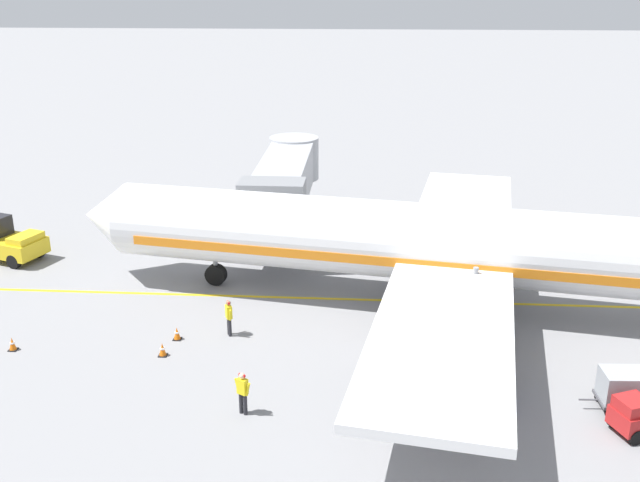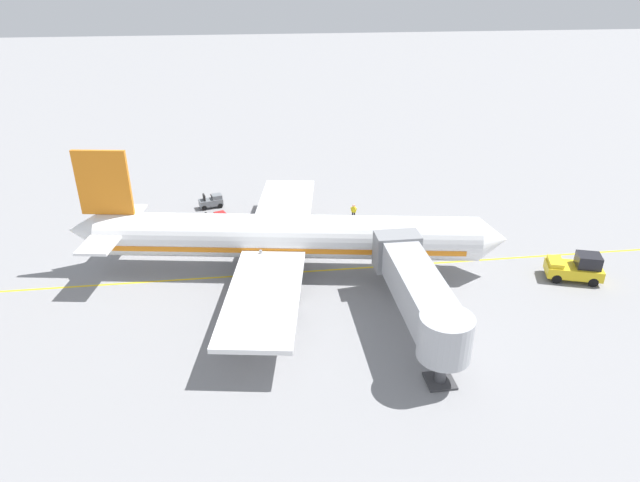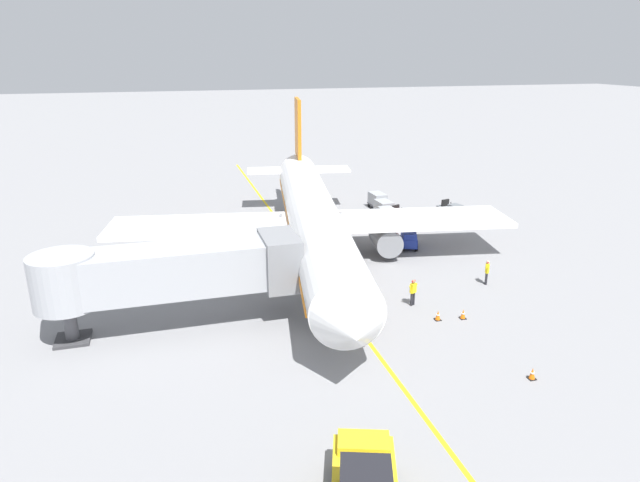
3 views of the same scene
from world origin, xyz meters
The scene contains 12 objects.
ground_plane centered at (0.00, 0.00, 0.00)m, with size 400.00×400.00×0.00m, color gray.
gate_lead_in_line centered at (0.00, 0.00, 0.00)m, with size 0.24×80.00×0.01m, color gold.
parked_airliner centered at (-0.50, -1.53, 3.19)m, with size 30.45×37.24×10.63m.
jet_bridge centered at (9.84, 7.08, 3.46)m, with size 14.17×3.50×4.98m.
pushback_tractor centered at (4.29, 22.55, 1.10)m, with size 3.50×4.87×2.40m.
baggage_tug_lead centered at (-8.46, -1.81, 0.71)m, with size 2.03×2.76×1.62m.
baggage_cart_front centered at (-9.15, -7.78, 0.95)m, with size 1.41×2.93×1.58m.
ground_crew_wing_walker centered at (-10.37, 6.37, 0.95)m, with size 0.44×0.67×1.69m.
ground_crew_loader centered at (-4.22, 8.03, 0.95)m, with size 0.69×0.39×1.69m.
safety_cone_nose_left centered at (-6.23, 17.09, 0.29)m, with size 0.36×0.36×0.59m.
safety_cone_nose_right centered at (-4.79, 10.28, 0.29)m, with size 0.36×0.36×0.59m.
safety_cone_wing_tip centered at (-6.29, 10.52, 0.29)m, with size 0.36×0.36×0.59m.
Camera 1 is at (-33.12, 2.00, 15.12)m, focal length 40.86 mm.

